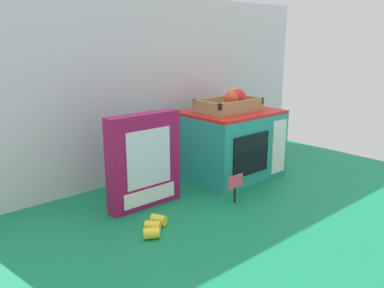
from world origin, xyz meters
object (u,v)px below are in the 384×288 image
at_px(price_sign, 235,185).
at_px(loose_toy_banana, 154,226).
at_px(toy_microwave, 231,143).
at_px(food_groups_crate, 231,103).
at_px(cookie_set_box, 144,161).

height_order(price_sign, loose_toy_banana, price_sign).
height_order(toy_microwave, price_sign, toy_microwave).
relative_size(price_sign, loose_toy_banana, 0.85).
distance_m(food_groups_crate, loose_toy_banana, 0.63).
bearing_deg(loose_toy_banana, toy_microwave, 20.58).
bearing_deg(price_sign, food_groups_crate, 47.73).
xyz_separation_m(toy_microwave, loose_toy_banana, (-0.54, -0.20, -0.12)).
distance_m(cookie_set_box, loose_toy_banana, 0.24).
relative_size(food_groups_crate, price_sign, 2.49).
relative_size(toy_microwave, food_groups_crate, 1.49).
relative_size(food_groups_crate, loose_toy_banana, 2.11).
relative_size(toy_microwave, price_sign, 3.71).
xyz_separation_m(price_sign, loose_toy_banana, (-0.34, 0.01, -0.05)).
xyz_separation_m(toy_microwave, price_sign, (-0.20, -0.21, -0.07)).
relative_size(cookie_set_box, price_sign, 3.18).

